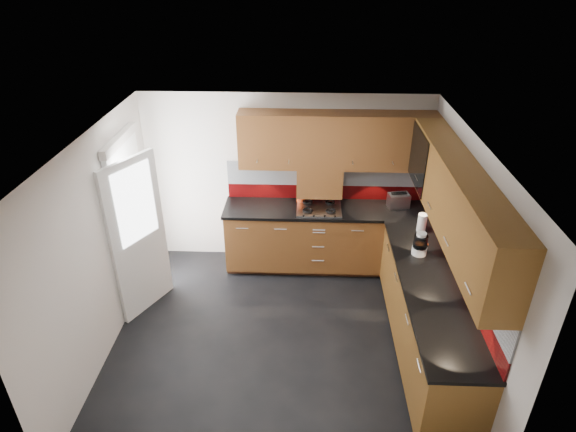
{
  "coord_description": "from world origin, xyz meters",
  "views": [
    {
      "loc": [
        0.27,
        -4.18,
        3.96
      ],
      "look_at": [
        0.07,
        0.65,
        1.28
      ],
      "focal_mm": 30.0,
      "sensor_mm": 36.0,
      "label": 1
    }
  ],
  "objects_px": {
    "toaster": "(398,200)",
    "food_processor": "(420,244)",
    "gas_hob": "(319,208)",
    "utensil_pot": "(301,195)"
  },
  "relations": [
    {
      "from": "gas_hob",
      "to": "food_processor",
      "type": "height_order",
      "value": "food_processor"
    },
    {
      "from": "toaster",
      "to": "food_processor",
      "type": "relative_size",
      "value": 1.08
    },
    {
      "from": "gas_hob",
      "to": "toaster",
      "type": "distance_m",
      "value": 1.07
    },
    {
      "from": "toaster",
      "to": "food_processor",
      "type": "height_order",
      "value": "food_processor"
    },
    {
      "from": "toaster",
      "to": "food_processor",
      "type": "distance_m",
      "value": 1.14
    },
    {
      "from": "toaster",
      "to": "food_processor",
      "type": "bearing_deg",
      "value": -87.15
    },
    {
      "from": "food_processor",
      "to": "toaster",
      "type": "bearing_deg",
      "value": 92.85
    },
    {
      "from": "gas_hob",
      "to": "toaster",
      "type": "height_order",
      "value": "toaster"
    },
    {
      "from": "utensil_pot",
      "to": "toaster",
      "type": "distance_m",
      "value": 1.3
    },
    {
      "from": "gas_hob",
      "to": "toaster",
      "type": "xyz_separation_m",
      "value": [
        1.06,
        0.1,
        0.08
      ]
    }
  ]
}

